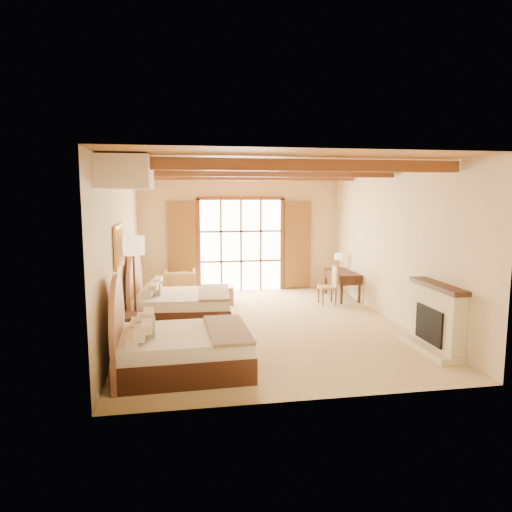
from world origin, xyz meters
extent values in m
plane|color=#CFBA8C|center=(0.00, 0.00, 0.00)|extent=(7.00, 7.00, 0.00)
plane|color=beige|center=(0.00, 3.50, 1.60)|extent=(5.50, 0.00, 5.50)
plane|color=beige|center=(-2.75, 0.00, 1.60)|extent=(0.00, 7.00, 7.00)
plane|color=beige|center=(2.75, 0.00, 1.60)|extent=(0.00, 7.00, 7.00)
plane|color=#B17535|center=(0.00, 0.00, 3.20)|extent=(7.00, 7.00, 0.00)
cube|color=white|center=(0.00, 3.46, 1.25)|extent=(2.20, 0.02, 2.50)
cube|color=brown|center=(-1.60, 3.43, 1.25)|extent=(0.75, 0.06, 2.40)
cube|color=brown|center=(1.60, 3.43, 1.25)|extent=(0.75, 0.06, 2.40)
cube|color=beige|center=(2.62, -2.00, 0.55)|extent=(0.25, 1.30, 1.10)
cube|color=black|center=(2.55, -2.00, 0.45)|extent=(0.18, 0.80, 0.60)
cube|color=beige|center=(2.53, -2.00, 0.05)|extent=(0.45, 1.40, 0.10)
cube|color=#3F2118|center=(2.61, -2.00, 1.12)|extent=(0.30, 1.40, 0.08)
cube|color=#C18836|center=(-2.71, -0.75, 1.75)|extent=(0.05, 0.95, 0.75)
cube|color=gold|center=(-2.68, -0.75, 1.75)|extent=(0.02, 0.82, 0.62)
cube|color=#F4DCC3|center=(-2.40, -2.00, 2.95)|extent=(0.70, 1.40, 0.45)
cube|color=#3F2118|center=(-1.65, -2.22, 0.19)|extent=(2.03, 1.56, 0.39)
cube|color=white|center=(-1.65, -2.22, 0.49)|extent=(1.99, 1.53, 0.21)
cube|color=#967961|center=(-0.98, -2.22, 0.61)|extent=(0.64, 1.55, 0.05)
cube|color=#98996A|center=(-2.11, -2.22, 0.72)|extent=(0.13, 0.41, 0.23)
cube|color=#3F2118|center=(-1.65, 0.51, 0.20)|extent=(2.11, 1.66, 0.39)
cube|color=white|center=(-1.65, 0.51, 0.50)|extent=(2.07, 1.63, 0.22)
cube|color=#967961|center=(-0.97, 0.51, 0.62)|extent=(0.71, 1.59, 0.05)
cube|color=#98996A|center=(-2.12, 0.51, 0.73)|extent=(0.15, 0.42, 0.24)
cube|color=#3F2118|center=(-2.50, -1.00, 0.29)|extent=(0.53, 0.53, 0.59)
cylinder|color=#3B2A17|center=(-2.50, -0.42, 0.02)|extent=(0.27, 0.27, 0.03)
cylinder|color=#3B2A17|center=(-2.50, -0.42, 0.84)|extent=(0.04, 0.04, 1.62)
cylinder|color=beige|center=(-2.50, -0.42, 1.73)|extent=(0.40, 0.40, 0.33)
imported|color=tan|center=(-1.68, 2.77, 0.37)|extent=(0.81, 0.83, 0.74)
cube|color=#AF704F|center=(-0.66, 2.09, 0.21)|extent=(0.65, 0.65, 0.42)
cube|color=#3F2118|center=(2.44, 2.08, 0.67)|extent=(0.58, 1.30, 0.05)
cube|color=#3F2118|center=(2.44, 2.08, 0.55)|extent=(0.56, 1.26, 0.20)
cube|color=#B08C43|center=(1.86, 1.52, 0.41)|extent=(0.43, 0.43, 0.05)
cube|color=#B08C43|center=(2.04, 1.52, 0.68)|extent=(0.07, 0.41, 0.50)
cylinder|color=#3B2A17|center=(2.48, 2.51, 0.70)|extent=(0.12, 0.12, 0.02)
cylinder|color=#3B2A17|center=(2.48, 2.51, 0.85)|extent=(0.02, 0.02, 0.29)
cylinder|color=beige|center=(2.48, 2.51, 1.02)|extent=(0.21, 0.21, 0.17)
camera|label=1|loc=(-1.67, -8.91, 2.64)|focal=32.00mm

